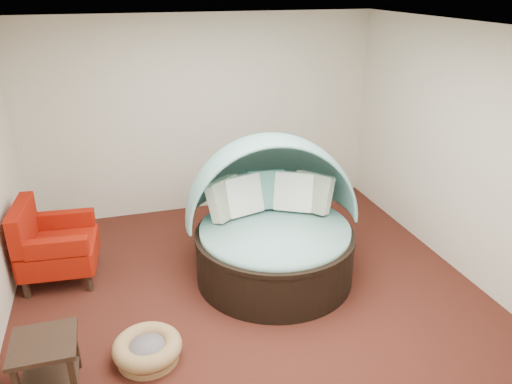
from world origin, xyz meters
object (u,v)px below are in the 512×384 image
object	(u,v)px
red_armchair	(52,244)
side_table	(46,358)
canopy_daybed	(273,214)
pet_basket	(148,349)

from	to	relation	value
red_armchair	side_table	world-z (taller)	red_armchair
canopy_daybed	pet_basket	bearing A→B (deg)	-138.67
canopy_daybed	pet_basket	world-z (taller)	canopy_daybed
canopy_daybed	side_table	distance (m)	2.69
pet_basket	side_table	distance (m)	0.85
pet_basket	red_armchair	xyz separation A→B (m)	(-0.88, 1.66, 0.33)
pet_basket	side_table	xyz separation A→B (m)	(-0.82, -0.13, 0.21)
canopy_daybed	red_armchair	bearing A→B (deg)	172.90
pet_basket	red_armchair	size ratio (longest dim) A/B	0.86
canopy_daybed	side_table	size ratio (longest dim) A/B	3.97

